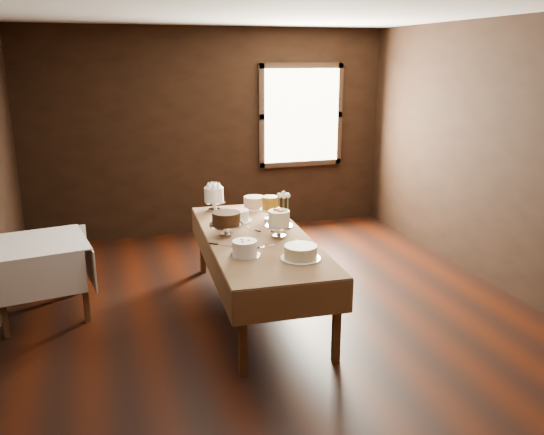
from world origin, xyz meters
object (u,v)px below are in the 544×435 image
at_px(cake_server_b, 304,246).
at_px(cake_server_d, 277,227).
at_px(cake_flowers, 279,225).
at_px(cake_server_e, 226,246).
at_px(display_table, 257,242).
at_px(cake_chocolate, 226,224).
at_px(cake_speckled, 254,203).
at_px(cake_caramel, 270,209).
at_px(side_table, 37,251).
at_px(cake_cream, 301,253).
at_px(cake_server_c, 250,228).
at_px(cake_lattice, 237,216).
at_px(cake_meringue, 214,200).
at_px(cake_server_a, 267,246).
at_px(cake_swirl, 245,249).
at_px(flower_vase, 283,220).

relative_size(cake_server_b, cake_server_d, 1.00).
height_order(cake_flowers, cake_server_e, cake_flowers).
distance_m(display_table, cake_server_b, 0.52).
relative_size(cake_chocolate, cake_server_d, 1.44).
relative_size(cake_speckled, cake_chocolate, 0.84).
bearing_deg(cake_caramel, cake_chocolate, -145.94).
bearing_deg(cake_flowers, side_table, 165.27).
distance_m(cake_cream, cake_server_c, 1.00).
bearing_deg(cake_server_b, cake_chocolate, -140.56).
height_order(display_table, cake_lattice, cake_lattice).
relative_size(cake_meringue, cake_server_e, 1.23).
xyz_separation_m(side_table, cake_server_b, (2.33, -0.91, 0.11)).
bearing_deg(cake_server_a, cake_swirl, -161.28).
relative_size(cake_speckled, cake_server_a, 1.21).
xyz_separation_m(cake_server_a, cake_server_c, (-0.00, 0.57, 0.00)).
bearing_deg(cake_server_a, cake_server_e, 144.04).
relative_size(cake_server_a, cake_server_b, 1.00).
height_order(cake_cream, cake_server_b, cake_cream).
bearing_deg(cake_speckled, cake_flowers, -92.98).
relative_size(cake_lattice, cake_cream, 0.99).
bearing_deg(display_table, cake_server_e, -152.04).
xyz_separation_m(display_table, cake_lattice, (-0.06, 0.55, 0.11)).
xyz_separation_m(cake_lattice, flower_vase, (0.39, -0.34, 0.02)).
bearing_deg(side_table, cake_speckled, 12.57).
xyz_separation_m(cake_caramel, flower_vase, (0.05, -0.29, -0.04)).
xyz_separation_m(side_table, cake_meringue, (1.81, 0.55, 0.23)).
bearing_deg(display_table, cake_swirl, -117.07).
height_order(display_table, cake_flowers, cake_flowers).
xyz_separation_m(cake_server_b, cake_server_d, (-0.06, 0.62, 0.00)).
bearing_deg(cake_server_e, cake_server_a, 21.75).
bearing_deg(cake_caramel, cake_cream, -95.08).
xyz_separation_m(cake_chocolate, cake_flowers, (0.46, -0.21, 0.01)).
bearing_deg(cake_flowers, cake_speckled, 87.02).
relative_size(cake_server_c, cake_server_e, 1.00).
xyz_separation_m(cake_server_b, cake_server_e, (-0.68, 0.22, 0.00)).
xyz_separation_m(display_table, cake_swirl, (-0.26, -0.50, 0.12)).
bearing_deg(cake_meringue, cake_server_b, -70.36).
height_order(cake_caramel, cake_flowers, cake_flowers).
xyz_separation_m(side_table, flower_vase, (2.34, -0.29, 0.18)).
bearing_deg(cake_server_d, cake_server_a, -170.27).
bearing_deg(cake_caramel, cake_server_d, -93.46).
bearing_deg(cake_server_c, cake_meringue, -7.76).
xyz_separation_m(side_table, cake_speckled, (2.25, 0.50, 0.17)).
bearing_deg(cake_server_b, flower_vase, 170.86).
bearing_deg(display_table, cake_server_c, 89.60).
height_order(cake_lattice, cake_server_d, cake_lattice).
xyz_separation_m(cake_flowers, cake_cream, (-0.01, -0.64, -0.06)).
distance_m(cake_chocolate, cake_flowers, 0.51).
xyz_separation_m(side_table, cake_swirl, (1.75, -1.00, 0.17)).
bearing_deg(cake_chocolate, cake_server_b, -42.24).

